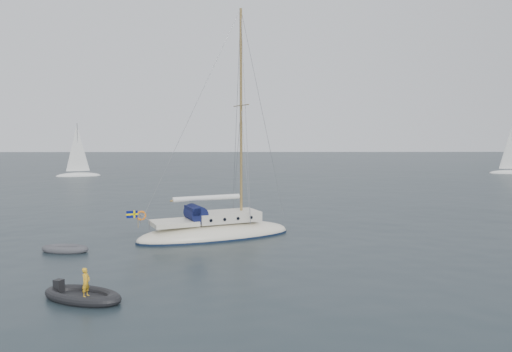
{
  "coord_description": "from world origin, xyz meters",
  "views": [
    {
      "loc": [
        0.46,
        -29.77,
        6.6
      ],
      "look_at": [
        0.79,
        0.0,
        4.06
      ],
      "focal_mm": 35.0,
      "sensor_mm": 36.0,
      "label": 1
    }
  ],
  "objects": [
    {
      "name": "distant_yacht_b",
      "position": [
        43.28,
        51.58,
        3.76
      ],
      "size": [
        6.64,
        3.54,
        8.8
      ],
      "rotation": [
        0.0,
        0.0,
        -0.19
      ],
      "color": "white",
      "rests_on": "ground"
    },
    {
      "name": "dinghy",
      "position": [
        -9.92,
        -2.24,
        0.17
      ],
      "size": [
        2.71,
        1.22,
        0.39
      ],
      "rotation": [
        0.0,
        0.0,
        -0.13
      ],
      "color": "#48494D",
      "rests_on": "ground"
    },
    {
      "name": "ground",
      "position": [
        0.0,
        0.0,
        0.0
      ],
      "size": [
        300.0,
        300.0,
        0.0
      ],
      "primitive_type": "plane",
      "color": "black",
      "rests_on": "ground"
    },
    {
      "name": "rib",
      "position": [
        -6.23,
        -10.38,
        0.21
      ],
      "size": [
        3.59,
        1.63,
        1.35
      ],
      "rotation": [
        0.0,
        0.0,
        -0.4
      ],
      "color": "black",
      "rests_on": "ground"
    },
    {
      "name": "distant_yacht_c",
      "position": [
        -26.22,
        47.39,
        3.72
      ],
      "size": [
        6.57,
        3.51,
        8.71
      ],
      "rotation": [
        0.0,
        0.0,
        0.31
      ],
      "color": "white",
      "rests_on": "ground"
    },
    {
      "name": "sailboat",
      "position": [
        -1.77,
        1.53,
        1.14
      ],
      "size": [
        10.6,
        3.17,
        15.1
      ],
      "rotation": [
        0.0,
        0.0,
        0.42
      ],
      "color": "silver",
      "rests_on": "ground"
    }
  ]
}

